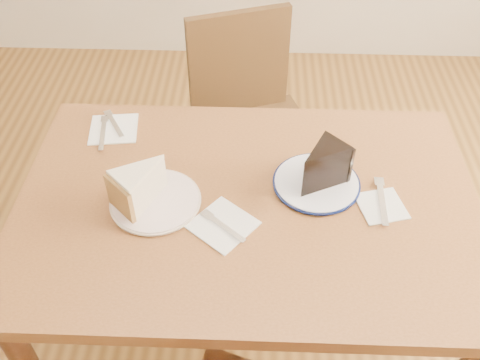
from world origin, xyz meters
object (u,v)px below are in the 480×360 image
Objects in this scene: table at (247,225)px; plate_cream at (156,201)px; plate_navy at (316,183)px; chair_far at (250,128)px; carrot_cake at (144,184)px; chocolate_cake at (320,170)px.

table is 5.36× the size of plate_cream.
plate_navy is (0.42, 0.08, 0.00)m from plate_cream.
chair_far is 0.71m from plate_cream.
plate_cream is 1.01× the size of plate_navy.
chair_far is 6.53× the size of carrot_cake.
table is 0.30m from carrot_cake.
carrot_cake reaches higher than plate_navy.
plate_navy is 0.06m from chocolate_cake.
plate_navy is at bearing 11.06° from plate_cream.
carrot_cake is (-0.26, -0.62, 0.31)m from chair_far.
plate_navy reaches higher than table.
plate_cream is (-0.24, -0.02, 0.10)m from table.
chair_far is (-0.00, 0.61, -0.15)m from table.
plate_cream is at bearing 50.01° from chair_far.
chair_far reaches higher than table.
plate_navy is at bearing -37.77° from chocolate_cake.
plate_cream is at bearing -168.94° from plate_navy.
chair_far is 4.05× the size of plate_navy.
table is 1.33× the size of chair_far.
chair_far reaches higher than carrot_cake.
chocolate_cake is (0.44, 0.06, 0.01)m from carrot_cake.
plate_cream is 0.43m from chocolate_cake.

